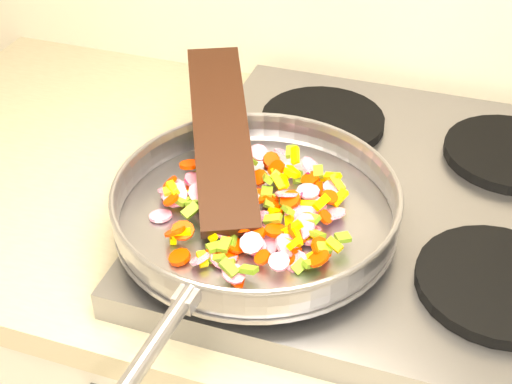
% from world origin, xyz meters
% --- Properties ---
extents(cooktop, '(0.60, 0.60, 0.04)m').
position_xyz_m(cooktop, '(-0.70, 1.67, 0.92)').
color(cooktop, '#939399').
rests_on(cooktop, counter_top).
extents(grate_fl, '(0.19, 0.19, 0.02)m').
position_xyz_m(grate_fl, '(-0.84, 1.52, 0.95)').
color(grate_fl, black).
rests_on(grate_fl, cooktop).
extents(grate_fr, '(0.19, 0.19, 0.02)m').
position_xyz_m(grate_fr, '(-0.56, 1.52, 0.95)').
color(grate_fr, black).
rests_on(grate_fr, cooktop).
extents(grate_bl, '(0.19, 0.19, 0.02)m').
position_xyz_m(grate_bl, '(-0.84, 1.81, 0.95)').
color(grate_bl, black).
rests_on(grate_bl, cooktop).
extents(grate_br, '(0.19, 0.19, 0.02)m').
position_xyz_m(grate_br, '(-0.56, 1.81, 0.95)').
color(grate_br, black).
rests_on(grate_br, cooktop).
extents(saute_pan, '(0.39, 0.56, 0.05)m').
position_xyz_m(saute_pan, '(-0.86, 1.53, 0.98)').
color(saute_pan, '#9E9EA5').
rests_on(saute_pan, grate_fl).
extents(vegetable_heap, '(0.26, 0.27, 0.05)m').
position_xyz_m(vegetable_heap, '(-0.86, 1.53, 0.97)').
color(vegetable_heap, '#FF3400').
rests_on(vegetable_heap, saute_pan).
extents(wooden_spatula, '(0.20, 0.32, 0.10)m').
position_xyz_m(wooden_spatula, '(-0.93, 1.62, 1.02)').
color(wooden_spatula, black).
rests_on(wooden_spatula, saute_pan).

